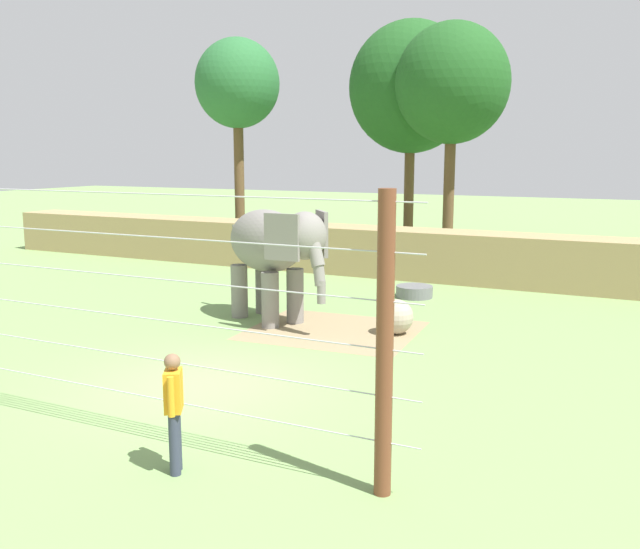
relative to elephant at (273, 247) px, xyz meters
The scene contains 11 objects.
ground_plane 5.34m from the elephant, 75.89° to the right, with size 120.00×120.00×0.00m, color #759956.
dirt_patch 2.62m from the elephant, ahead, with size 4.00×3.46×0.01m, color #937F5B.
embankment_wall 7.94m from the elephant, 81.13° to the left, with size 36.00×1.80×1.67m, color tan.
elephant is the anchor object (origin of this frame).
enrichment_ball 3.58m from the elephant, ahead, with size 0.84×0.84×0.84m, color tan.
cable_fence 7.41m from the elephant, 80.58° to the right, with size 10.07×0.22×3.87m.
zookeeper 8.57m from the elephant, 69.31° to the right, with size 0.41×0.54×1.67m.
water_tub 5.36m from the elephant, 63.13° to the left, with size 1.10×1.10×0.35m.
tree_far_left 13.46m from the elephant, 85.06° to the left, with size 4.51×4.51×9.36m.
tree_left_of_centre 15.43m from the elephant, 95.12° to the left, with size 5.40×5.40×9.94m.
tree_behind_wall 14.92m from the elephant, 125.82° to the left, with size 3.69×3.69×9.22m.
Camera 1 is at (7.38, -10.18, 4.28)m, focal length 38.70 mm.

